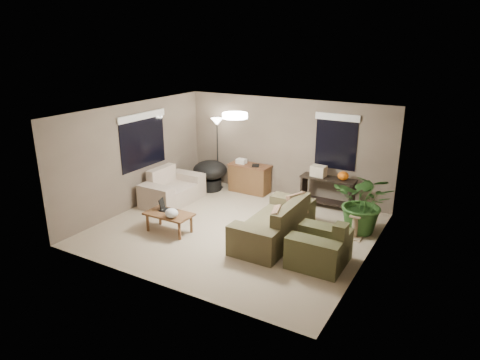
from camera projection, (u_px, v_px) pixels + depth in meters
The scene contains 20 objects.
room_shell at pixel (235, 173), 8.76m from camera, with size 5.50×5.50×5.50m.
main_sofa at pixel (276, 226), 8.59m from camera, with size 0.95×2.20×0.85m.
throw_pillows at pixel (288, 212), 8.36m from camera, with size 0.39×1.40×0.47m.
loveseat at pixel (172, 190), 10.59m from camera, with size 0.90×1.60×0.85m.
armchair at pixel (320, 249), 7.66m from camera, with size 0.95×1.00×0.85m.
coffee_table at pixel (169, 216), 8.92m from camera, with size 1.00×0.55×0.42m.
laptop at pixel (165, 207), 9.04m from camera, with size 0.41×0.27×0.24m.
plastic_bag at pixel (172, 213), 8.65m from camera, with size 0.28×0.25×0.20m, color white.
desk at pixel (250, 178), 11.26m from camera, with size 1.10×0.50×0.75m.
desk_papers at pixel (244, 162), 11.19m from camera, with size 0.70×0.29×0.12m.
console_table at pixel (327, 190), 10.19m from camera, with size 1.30×0.40×0.75m.
pumpkin at pixel (343, 176), 9.90m from camera, with size 0.25×0.25×0.21m, color orange.
cardboard_box at pixel (319, 171), 10.17m from camera, with size 0.34×0.26×0.26m, color beige.
papasan_chair at pixel (210, 173), 11.41m from camera, with size 1.09×1.09×0.80m.
floor_lamp at pixel (217, 130), 11.20m from camera, with size 0.32×0.32×1.91m.
ceiling_fixture at pixel (235, 116), 8.38m from camera, with size 0.50×0.50×0.10m, color white.
houseplant at pixel (364, 209), 8.84m from camera, with size 1.21×1.34×1.05m, color #2D5923.
cat_scratching_post at pixel (355, 228), 8.68m from camera, with size 0.32×0.32×0.50m.
window_left at pixel (143, 131), 10.13m from camera, with size 0.05×1.56×1.33m.
window_back at pixel (337, 132), 10.01m from camera, with size 1.06×0.05×1.33m.
Camera 1 is at (4.26, -7.19, 3.88)m, focal length 32.00 mm.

